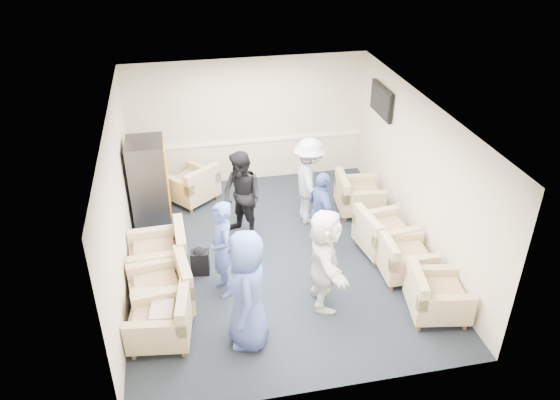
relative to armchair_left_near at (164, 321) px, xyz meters
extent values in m
plane|color=black|center=(1.94, 1.67, -0.34)|extent=(6.00, 6.00, 0.00)
plane|color=silver|center=(1.94, 1.67, 2.36)|extent=(6.00, 6.00, 0.00)
cube|color=beige|center=(1.94, 4.67, 1.01)|extent=(5.00, 0.02, 2.70)
cube|color=beige|center=(1.94, -1.33, 1.01)|extent=(5.00, 0.02, 2.70)
cube|color=beige|center=(-0.56, 1.67, 1.01)|extent=(0.02, 6.00, 2.70)
cube|color=beige|center=(4.44, 1.67, 1.01)|extent=(0.02, 6.00, 2.70)
cube|color=white|center=(1.94, 4.65, 0.56)|extent=(4.98, 0.04, 0.06)
cube|color=black|center=(4.38, 3.47, 1.71)|extent=(0.07, 1.00, 0.58)
cube|color=black|center=(4.35, 3.47, 1.71)|extent=(0.01, 0.92, 0.50)
cube|color=#4B4A52|center=(4.42, 3.47, 1.56)|extent=(0.04, 0.10, 0.25)
cube|color=tan|center=(-0.06, 0.01, -0.08)|extent=(0.96, 0.96, 0.28)
cube|color=#A28159|center=(-0.06, 0.01, 0.11)|extent=(0.66, 0.62, 0.10)
cube|color=tan|center=(0.29, -0.04, 0.26)|extent=(0.25, 0.86, 0.40)
cube|color=tan|center=(-0.03, 0.65, -0.07)|extent=(0.99, 0.99, 0.29)
cube|color=#A28159|center=(-0.03, 0.65, 0.13)|extent=(0.68, 0.65, 0.10)
cube|color=tan|center=(0.34, 0.70, 0.29)|extent=(0.25, 0.90, 0.42)
cube|color=tan|center=(-0.06, 1.54, -0.06)|extent=(0.95, 0.95, 0.30)
cube|color=#A28159|center=(-0.06, 1.54, 0.15)|extent=(0.66, 0.62, 0.11)
cube|color=tan|center=(0.33, 1.55, 0.31)|extent=(0.18, 0.93, 0.44)
cube|color=tan|center=(4.03, -0.27, -0.08)|extent=(0.97, 0.97, 0.28)
cube|color=#A28159|center=(4.03, -0.27, 0.11)|extent=(0.67, 0.63, 0.10)
cube|color=tan|center=(3.68, -0.21, 0.25)|extent=(0.28, 0.85, 0.39)
cube|color=tan|center=(3.93, 0.72, -0.09)|extent=(0.85, 0.85, 0.27)
cube|color=#A28159|center=(3.93, 0.72, 0.10)|extent=(0.59, 0.55, 0.10)
cube|color=tan|center=(3.58, 0.73, 0.24)|extent=(0.16, 0.83, 0.39)
cube|color=tan|center=(3.85, 1.45, -0.07)|extent=(0.98, 0.98, 0.29)
cube|color=#A28159|center=(3.85, 1.45, 0.12)|extent=(0.67, 0.64, 0.10)
cube|color=tan|center=(3.49, 1.40, 0.28)|extent=(0.26, 0.88, 0.41)
cube|color=tan|center=(3.85, 2.84, -0.08)|extent=(0.93, 0.93, 0.28)
cube|color=#A28159|center=(3.85, 2.84, 0.11)|extent=(0.64, 0.61, 0.10)
cube|color=tan|center=(3.50, 2.87, 0.26)|extent=(0.22, 0.86, 0.40)
cube|color=tan|center=(0.62, 3.95, -0.07)|extent=(1.22, 1.22, 0.29)
cube|color=#A28159|center=(0.62, 3.95, 0.12)|extent=(0.82, 0.82, 0.10)
cube|color=tan|center=(0.85, 3.66, 0.28)|extent=(0.76, 0.66, 0.41)
cube|color=#4B4A52|center=(-0.16, 3.25, 0.51)|extent=(0.67, 0.80, 1.70)
cube|color=#FA5305|center=(0.19, 3.25, 0.59)|extent=(0.02, 0.68, 1.36)
cube|color=black|center=(0.19, 3.25, -0.12)|extent=(0.02, 0.40, 0.11)
cube|color=black|center=(0.61, 1.46, -0.13)|extent=(0.32, 0.25, 0.43)
sphere|color=black|center=(0.61, 1.46, 0.07)|extent=(0.21, 0.21, 0.21)
cube|color=beige|center=(-0.01, 0.01, 0.17)|extent=(0.36, 0.45, 0.12)
imported|color=#4357A2|center=(1.16, -0.26, 0.57)|extent=(0.68, 0.95, 1.82)
imported|color=#4357A2|center=(0.95, 0.90, 0.47)|extent=(0.49, 0.65, 1.62)
imported|color=black|center=(1.47, 2.40, 0.51)|extent=(1.00, 1.04, 1.69)
imported|color=silver|center=(2.78, 2.71, 0.51)|extent=(0.69, 1.13, 1.71)
imported|color=#4357A2|center=(2.76, 1.75, 0.41)|extent=(0.49, 0.92, 1.50)
imported|color=white|center=(2.41, 0.32, 0.49)|extent=(0.68, 1.59, 1.66)
camera|label=1|loc=(0.44, -5.99, 5.33)|focal=35.00mm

